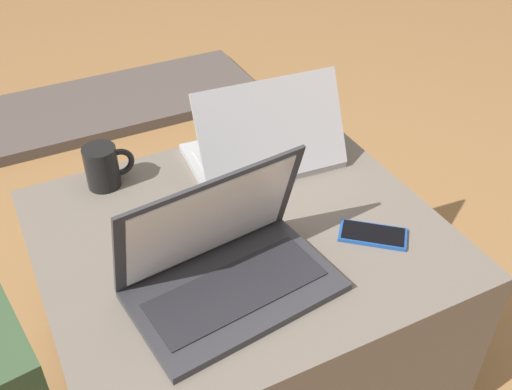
{
  "coord_description": "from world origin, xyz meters",
  "views": [
    {
      "loc": [
        -0.4,
        -0.86,
        1.29
      ],
      "look_at": [
        0.04,
        0.0,
        0.54
      ],
      "focal_mm": 42.0,
      "sensor_mm": 36.0,
      "label": 1
    }
  ],
  "objects_px": {
    "laptop_near": "(226,266)",
    "cell_phone": "(373,235)",
    "coffee_mug": "(104,167)",
    "laptop_far": "(265,147)"
  },
  "relations": [
    {
      "from": "laptop_near",
      "to": "laptop_far",
      "type": "distance_m",
      "value": 0.41
    },
    {
      "from": "laptop_near",
      "to": "cell_phone",
      "type": "bearing_deg",
      "value": -8.89
    },
    {
      "from": "laptop_near",
      "to": "coffee_mug",
      "type": "bearing_deg",
      "value": 98.72
    },
    {
      "from": "laptop_near",
      "to": "coffee_mug",
      "type": "xyz_separation_m",
      "value": [
        -0.12,
        0.42,
        0.0
      ]
    },
    {
      "from": "laptop_near",
      "to": "cell_phone",
      "type": "xyz_separation_m",
      "value": [
        0.33,
        -0.01,
        -0.04
      ]
    },
    {
      "from": "laptop_near",
      "to": "coffee_mug",
      "type": "distance_m",
      "value": 0.43
    },
    {
      "from": "laptop_near",
      "to": "cell_phone",
      "type": "relative_size",
      "value": 2.7
    },
    {
      "from": "laptop_far",
      "to": "cell_phone",
      "type": "relative_size",
      "value": 2.46
    },
    {
      "from": "laptop_far",
      "to": "cell_phone",
      "type": "distance_m",
      "value": 0.35
    },
    {
      "from": "laptop_far",
      "to": "coffee_mug",
      "type": "distance_m",
      "value": 0.38
    }
  ]
}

